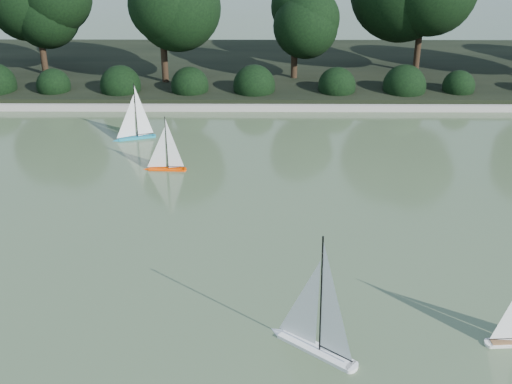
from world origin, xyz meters
TOP-DOWN VIEW (x-y plane):
  - ground at (0.00, 0.00)m, footprint 80.00×80.00m
  - pond_coping at (0.00, 9.00)m, footprint 40.00×0.35m
  - far_bank at (0.00, 13.00)m, footprint 40.00×8.00m
  - tree_line at (1.23, 11.44)m, footprint 26.31×3.93m
  - shrub_hedge at (0.00, 9.90)m, footprint 29.10×1.10m
  - sailboat_white_a at (0.62, -1.47)m, footprint 1.22×1.04m
  - sailboat_orange at (-2.24, 4.69)m, footprint 1.00×0.21m
  - sailboat_teal at (-3.27, 6.64)m, footprint 1.09×0.51m

SIDE VIEW (x-z plane):
  - ground at x=0.00m, z-range 0.00..0.00m
  - pond_coping at x=0.00m, z-range 0.00..0.18m
  - far_bank at x=0.00m, z-range 0.00..0.30m
  - sailboat_orange at x=-2.24m, z-range -0.47..0.89m
  - sailboat_teal at x=-3.27m, z-range -0.52..0.99m
  - sailboat_white_a at x=0.62m, z-range -0.67..1.28m
  - shrub_hedge at x=0.00m, z-range -0.10..1.00m
  - tree_line at x=1.23m, z-range 0.45..4.83m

